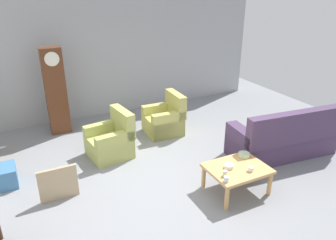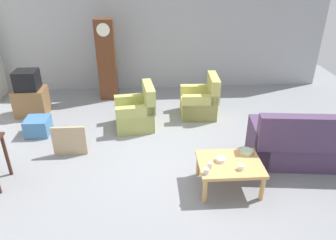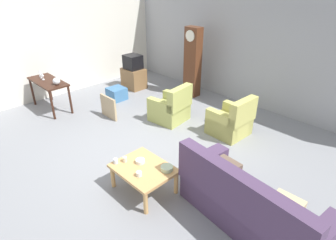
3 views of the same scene
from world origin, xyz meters
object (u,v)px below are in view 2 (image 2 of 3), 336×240
(armchair_olive_far, at_px, (200,102))
(framed_picture_leaning, at_px, (69,141))
(armchair_olive_near, at_px, (137,113))
(cup_blue_rimmed, at_px, (206,171))
(cup_white_porcelain, at_px, (241,167))
(tv_crt, at_px, (27,80))
(bowl_white_stacked, at_px, (221,159))
(tv_stand_cabinet, at_px, (31,102))
(cup_cream_tall, at_px, (210,165))
(coffee_table_wood, at_px, (230,166))
(storage_box_blue, at_px, (38,126))
(couch_floral, at_px, (314,145))
(grandfather_clock, at_px, (107,60))
(bowl_shallow_green, at_px, (246,152))

(armchair_olive_far, height_order, framed_picture_leaning, armchair_olive_far)
(armchair_olive_near, distance_m, cup_blue_rimmed, 2.57)
(armchair_olive_near, height_order, cup_white_porcelain, armchair_olive_near)
(tv_crt, xyz_separation_m, bowl_white_stacked, (3.70, -2.77, -0.34))
(bowl_white_stacked, bearing_deg, tv_stand_cabinet, 143.20)
(cup_cream_tall, distance_m, bowl_white_stacked, 0.26)
(coffee_table_wood, relative_size, cup_blue_rimmed, 11.48)
(tv_crt, distance_m, storage_box_blue, 1.20)
(cup_cream_tall, bearing_deg, coffee_table_wood, 19.32)
(tv_crt, relative_size, bowl_white_stacked, 3.11)
(cup_blue_rimmed, bearing_deg, storage_box_blue, 144.89)
(armchair_olive_near, bearing_deg, storage_box_blue, -174.41)
(tv_crt, bearing_deg, couch_floral, -22.52)
(coffee_table_wood, distance_m, storage_box_blue, 3.93)
(grandfather_clock, distance_m, tv_crt, 1.86)
(framed_picture_leaning, xyz_separation_m, bowl_shallow_green, (2.95, -0.86, 0.21))
(armchair_olive_far, height_order, cup_white_porcelain, armchair_olive_far)
(cup_white_porcelain, bearing_deg, coffee_table_wood, 122.64)
(armchair_olive_near, distance_m, grandfather_clock, 1.87)
(cup_blue_rimmed, relative_size, bowl_white_stacked, 0.54)
(armchair_olive_near, relative_size, bowl_white_stacked, 5.97)
(armchair_olive_far, distance_m, tv_crt, 3.83)
(coffee_table_wood, relative_size, grandfather_clock, 0.49)
(cup_white_porcelain, bearing_deg, bowl_white_stacked, 137.60)
(grandfather_clock, xyz_separation_m, storage_box_blue, (-1.25, -1.78, -0.81))
(armchair_olive_far, relative_size, cup_cream_tall, 10.12)
(armchair_olive_far, distance_m, framed_picture_leaning, 2.97)
(coffee_table_wood, distance_m, cup_blue_rimmed, 0.49)
(coffee_table_wood, distance_m, tv_stand_cabinet, 4.76)
(couch_floral, height_order, armchair_olive_near, couch_floral)
(armchair_olive_near, relative_size, tv_stand_cabinet, 1.35)
(armchair_olive_near, xyz_separation_m, grandfather_clock, (-0.72, 1.59, 0.68))
(armchair_olive_far, bearing_deg, bowl_white_stacked, -91.81)
(armchair_olive_near, bearing_deg, cup_cream_tall, -62.63)
(armchair_olive_far, xyz_separation_m, framed_picture_leaning, (-2.59, -1.47, -0.03))
(coffee_table_wood, relative_size, cup_cream_tall, 10.56)
(armchair_olive_near, relative_size, framed_picture_leaning, 1.53)
(grandfather_clock, distance_m, bowl_shallow_green, 4.28)
(grandfather_clock, relative_size, cup_white_porcelain, 21.85)
(grandfather_clock, xyz_separation_m, cup_cream_tall, (1.86, -3.78, -0.48))
(tv_crt, bearing_deg, coffee_table_wood, -36.29)
(coffee_table_wood, height_order, cup_white_porcelain, cup_white_porcelain)
(tv_stand_cabinet, bearing_deg, coffee_table_wood, -36.29)
(tv_crt, height_order, bowl_white_stacked, tv_crt)
(armchair_olive_far, xyz_separation_m, grandfather_clock, (-2.14, 1.11, 0.68))
(tv_stand_cabinet, distance_m, cup_white_porcelain, 4.97)
(tv_crt, distance_m, cup_blue_rimmed, 4.61)
(tv_stand_cabinet, xyz_separation_m, storage_box_blue, (0.39, -0.93, -0.13))
(couch_floral, xyz_separation_m, armchair_olive_near, (-3.06, 1.51, -0.05))
(storage_box_blue, xyz_separation_m, bowl_shallow_green, (3.76, -1.66, 0.31))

